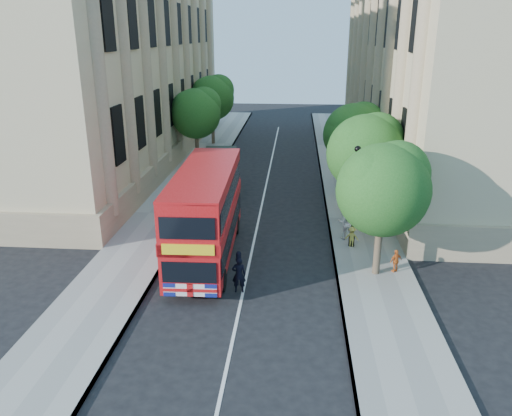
% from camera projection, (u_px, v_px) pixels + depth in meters
% --- Properties ---
extents(ground, '(120.00, 120.00, 0.00)m').
position_uv_depth(ground, '(240.00, 304.00, 20.12)').
color(ground, black).
rests_on(ground, ground).
extents(pavement_right, '(3.50, 80.00, 0.12)m').
position_uv_depth(pavement_right, '(357.00, 219.00, 29.06)').
color(pavement_right, gray).
rests_on(pavement_right, ground).
extents(pavement_left, '(3.50, 80.00, 0.12)m').
position_uv_depth(pavement_left, '(164.00, 214.00, 29.94)').
color(pavement_left, gray).
rests_on(pavement_left, ground).
extents(building_right, '(12.00, 38.00, 18.00)m').
position_uv_depth(building_right, '(450.00, 51.00, 38.63)').
color(building_right, '#C3B387').
rests_on(building_right, ground).
extents(building_left, '(12.00, 38.00, 18.00)m').
position_uv_depth(building_left, '(104.00, 50.00, 40.74)').
color(building_left, '#C3B387').
rests_on(building_left, ground).
extents(tree_right_near, '(4.00, 4.00, 6.08)m').
position_uv_depth(tree_right_near, '(384.00, 185.00, 21.11)').
color(tree_right_near, '#473828').
rests_on(tree_right_near, ground).
extents(tree_right_mid, '(4.20, 4.20, 6.37)m').
position_uv_depth(tree_right_mid, '(367.00, 149.00, 26.69)').
color(tree_right_mid, '#473828').
rests_on(tree_right_mid, ground).
extents(tree_right_far, '(4.00, 4.00, 6.15)m').
position_uv_depth(tree_right_far, '(355.00, 131.00, 32.37)').
color(tree_right_far, '#473828').
rests_on(tree_right_far, ground).
extents(tree_left_far, '(4.00, 4.00, 6.30)m').
position_uv_depth(tree_left_far, '(196.00, 111.00, 39.81)').
color(tree_left_far, '#473828').
rests_on(tree_left_far, ground).
extents(tree_left_back, '(4.20, 4.20, 6.65)m').
position_uv_depth(tree_left_back, '(213.00, 95.00, 47.24)').
color(tree_left_back, '#473828').
rests_on(tree_left_back, ground).
extents(lamp_post, '(0.32, 0.32, 5.16)m').
position_uv_depth(lamp_post, '(354.00, 201.00, 24.54)').
color(lamp_post, black).
rests_on(lamp_post, pavement_right).
extents(double_decker_bus, '(2.73, 9.37, 4.29)m').
position_uv_depth(double_decker_bus, '(206.00, 211.00, 23.52)').
color(double_decker_bus, '#B20C0E').
rests_on(double_decker_bus, ground).
extents(box_van, '(2.47, 5.29, 2.94)m').
position_uv_depth(box_van, '(219.00, 176.00, 32.70)').
color(box_van, black).
rests_on(box_van, ground).
extents(police_constable, '(0.61, 0.43, 1.60)m').
position_uv_depth(police_constable, '(239.00, 275.00, 20.81)').
color(police_constable, black).
rests_on(police_constable, ground).
extents(woman_pedestrian, '(0.90, 0.70, 1.83)m').
position_uv_depth(woman_pedestrian, '(346.00, 222.00, 25.89)').
color(woman_pedestrian, silver).
rests_on(woman_pedestrian, pavement_right).
extents(child_a, '(0.68, 0.53, 1.07)m').
position_uv_depth(child_a, '(396.00, 261.00, 22.40)').
color(child_a, orange).
rests_on(child_a, pavement_right).
extents(child_b, '(0.75, 0.53, 1.05)m').
position_uv_depth(child_b, '(352.00, 237.00, 25.08)').
color(child_b, gold).
rests_on(child_b, pavement_right).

